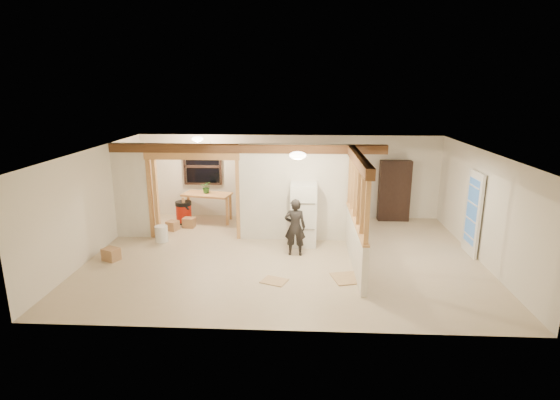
# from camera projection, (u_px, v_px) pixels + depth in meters

# --- Properties ---
(floor) EXTENTS (9.00, 6.50, 0.01)m
(floor) POSITION_uv_depth(u_px,v_px,m) (284.00, 256.00, 10.33)
(floor) COLOR #C1AB90
(floor) RESTS_ON ground
(ceiling) EXTENTS (9.00, 6.50, 0.01)m
(ceiling) POSITION_uv_depth(u_px,v_px,m) (285.00, 151.00, 9.69)
(ceiling) COLOR white
(wall_back) EXTENTS (9.00, 0.01, 2.50)m
(wall_back) POSITION_uv_depth(u_px,v_px,m) (289.00, 177.00, 13.15)
(wall_back) COLOR silver
(wall_back) RESTS_ON floor
(wall_front) EXTENTS (9.00, 0.01, 2.50)m
(wall_front) POSITION_uv_depth(u_px,v_px,m) (276.00, 260.00, 6.87)
(wall_front) COLOR silver
(wall_front) RESTS_ON floor
(wall_left) EXTENTS (0.01, 6.50, 2.50)m
(wall_left) POSITION_uv_depth(u_px,v_px,m) (93.00, 203.00, 10.23)
(wall_left) COLOR silver
(wall_left) RESTS_ON floor
(wall_right) EXTENTS (0.01, 6.50, 2.50)m
(wall_right) POSITION_uv_depth(u_px,v_px,m) (484.00, 208.00, 9.79)
(wall_right) COLOR silver
(wall_right) RESTS_ON floor
(partition_left_stub) EXTENTS (0.90, 0.12, 2.50)m
(partition_left_stub) POSITION_uv_depth(u_px,v_px,m) (131.00, 191.00, 11.37)
(partition_left_stub) COLOR silver
(partition_left_stub) RESTS_ON floor
(partition_center) EXTENTS (2.80, 0.12, 2.50)m
(partition_center) POSITION_uv_depth(u_px,v_px,m) (294.00, 193.00, 11.16)
(partition_center) COLOR silver
(partition_center) RESTS_ON floor
(doorway_frame) EXTENTS (2.46, 0.14, 2.20)m
(doorway_frame) POSITION_uv_depth(u_px,v_px,m) (194.00, 197.00, 11.32)
(doorway_frame) COLOR tan
(doorway_frame) RESTS_ON floor
(header_beam_back) EXTENTS (7.00, 0.18, 0.22)m
(header_beam_back) POSITION_uv_depth(u_px,v_px,m) (247.00, 149.00, 10.93)
(header_beam_back) COLOR brown
(header_beam_back) RESTS_ON ceiling
(header_beam_right) EXTENTS (0.18, 3.30, 0.22)m
(header_beam_right) POSITION_uv_depth(u_px,v_px,m) (359.00, 160.00, 9.26)
(header_beam_right) COLOR brown
(header_beam_right) RESTS_ON ceiling
(pony_wall) EXTENTS (0.12, 3.20, 1.00)m
(pony_wall) POSITION_uv_depth(u_px,v_px,m) (355.00, 243.00, 9.73)
(pony_wall) COLOR silver
(pony_wall) RESTS_ON floor
(stud_partition) EXTENTS (0.14, 3.20, 1.32)m
(stud_partition) POSITION_uv_depth(u_px,v_px,m) (357.00, 193.00, 9.44)
(stud_partition) COLOR tan
(stud_partition) RESTS_ON pony_wall
(window_back) EXTENTS (1.12, 0.10, 1.10)m
(window_back) POSITION_uv_depth(u_px,v_px,m) (202.00, 167.00, 13.12)
(window_back) COLOR black
(window_back) RESTS_ON wall_back
(french_door) EXTENTS (0.12, 0.86, 2.00)m
(french_door) POSITION_uv_depth(u_px,v_px,m) (473.00, 213.00, 10.24)
(french_door) COLOR white
(french_door) RESTS_ON floor
(ceiling_dome_main) EXTENTS (0.36, 0.36, 0.16)m
(ceiling_dome_main) POSITION_uv_depth(u_px,v_px,m) (298.00, 155.00, 9.20)
(ceiling_dome_main) COLOR #FFEABF
(ceiling_dome_main) RESTS_ON ceiling
(ceiling_dome_util) EXTENTS (0.32, 0.32, 0.14)m
(ceiling_dome_util) POSITION_uv_depth(u_px,v_px,m) (198.00, 139.00, 12.04)
(ceiling_dome_util) COLOR #FFEABF
(ceiling_dome_util) RESTS_ON ceiling
(hanging_bulb) EXTENTS (0.07, 0.07, 0.07)m
(hanging_bulb) POSITION_uv_depth(u_px,v_px,m) (211.00, 154.00, 11.42)
(hanging_bulb) COLOR #FFD88C
(hanging_bulb) RESTS_ON ceiling
(refrigerator) EXTENTS (0.65, 0.63, 1.57)m
(refrigerator) POSITION_uv_depth(u_px,v_px,m) (303.00, 215.00, 10.90)
(refrigerator) COLOR white
(refrigerator) RESTS_ON floor
(woman) EXTENTS (0.52, 0.36, 1.38)m
(woman) POSITION_uv_depth(u_px,v_px,m) (295.00, 227.00, 10.24)
(woman) COLOR black
(woman) RESTS_ON floor
(work_table) EXTENTS (1.49, 0.96, 0.87)m
(work_table) POSITION_uv_depth(u_px,v_px,m) (208.00, 208.00, 12.83)
(work_table) COLOR tan
(work_table) RESTS_ON floor
(potted_plant) EXTENTS (0.32, 0.28, 0.36)m
(potted_plant) POSITION_uv_depth(u_px,v_px,m) (207.00, 187.00, 12.71)
(potted_plant) COLOR #275F23
(potted_plant) RESTS_ON work_table
(shop_vac) EXTENTS (0.65, 0.65, 0.67)m
(shop_vac) POSITION_uv_depth(u_px,v_px,m) (184.00, 212.00, 12.72)
(shop_vac) COLOR #A91709
(shop_vac) RESTS_ON floor
(bookshelf) EXTENTS (0.90, 0.30, 1.81)m
(bookshelf) POSITION_uv_depth(u_px,v_px,m) (394.00, 191.00, 12.87)
(bookshelf) COLOR black
(bookshelf) RESTS_ON floor
(bucket) EXTENTS (0.42, 0.42, 0.42)m
(bucket) POSITION_uv_depth(u_px,v_px,m) (161.00, 234.00, 11.24)
(bucket) COLOR silver
(bucket) RESTS_ON floor
(box_util_a) EXTENTS (0.35, 0.31, 0.28)m
(box_util_a) POSITION_uv_depth(u_px,v_px,m) (189.00, 223.00, 12.40)
(box_util_a) COLOR #A67950
(box_util_a) RESTS_ON floor
(box_util_b) EXTENTS (0.36, 0.36, 0.27)m
(box_util_b) POSITION_uv_depth(u_px,v_px,m) (173.00, 226.00, 12.14)
(box_util_b) COLOR #A67950
(box_util_b) RESTS_ON floor
(box_front) EXTENTS (0.44, 0.40, 0.29)m
(box_front) POSITION_uv_depth(u_px,v_px,m) (111.00, 254.00, 10.05)
(box_front) COLOR #A67950
(box_front) RESTS_ON floor
(floor_panel_near) EXTENTS (0.75, 0.75, 0.02)m
(floor_panel_near) POSITION_uv_depth(u_px,v_px,m) (348.00, 278.00, 9.11)
(floor_panel_near) COLOR tan
(floor_panel_near) RESTS_ON floor
(floor_panel_far) EXTENTS (0.61, 0.55, 0.02)m
(floor_panel_far) POSITION_uv_depth(u_px,v_px,m) (274.00, 281.00, 8.98)
(floor_panel_far) COLOR tan
(floor_panel_far) RESTS_ON floor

